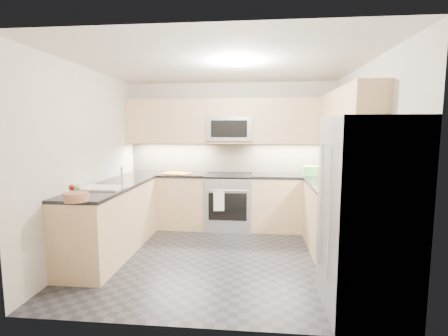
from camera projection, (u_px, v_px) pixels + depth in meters
floor at (221, 256)px, 4.34m from camera, size 3.60×3.20×0.00m
ceiling at (221, 64)px, 4.05m from camera, size 3.60×3.20×0.02m
wall_back at (231, 154)px, 5.78m from camera, size 3.60×0.02×2.50m
wall_front at (201, 184)px, 2.61m from camera, size 3.60×0.02×2.50m
wall_left at (89, 162)px, 4.37m from camera, size 0.02×3.20×2.50m
wall_right at (365, 165)px, 4.02m from camera, size 0.02×3.20×2.50m
base_cab_back_left at (167, 201)px, 5.68m from camera, size 1.42×0.60×0.90m
base_cab_back_right at (294, 203)px, 5.47m from camera, size 1.42×0.60×0.90m
base_cab_right at (335, 223)px, 4.29m from camera, size 0.60×1.70×0.90m
base_cab_peninsula at (113, 220)px, 4.43m from camera, size 0.60×2.00×0.90m
countertop_back_left at (167, 174)px, 5.62m from camera, size 1.42×0.63×0.04m
countertop_back_right at (294, 176)px, 5.42m from camera, size 1.42×0.63×0.04m
countertop_right at (336, 189)px, 4.24m from camera, size 0.63×1.70×0.04m
countertop_peninsula at (111, 187)px, 4.38m from camera, size 0.63×2.00×0.04m
upper_cab_back at (230, 122)px, 5.54m from camera, size 3.60×0.35×0.75m
upper_cab_right at (347, 119)px, 4.25m from camera, size 0.35×1.95×0.75m
backsplash_back at (231, 157)px, 5.78m from camera, size 3.60×0.01×0.51m
backsplash_right at (354, 165)px, 4.48m from camera, size 0.01×2.30×0.51m
gas_range at (229, 202)px, 5.55m from camera, size 0.76×0.65×0.91m
range_cooktop at (229, 175)px, 5.50m from camera, size 0.76×0.65×0.03m
oven_door_glass at (228, 207)px, 5.22m from camera, size 0.62×0.02×0.45m
oven_handle at (227, 191)px, 5.17m from camera, size 0.60×0.02×0.02m
microwave at (230, 129)px, 5.53m from camera, size 0.76×0.40×0.40m
microwave_door at (229, 129)px, 5.32m from camera, size 0.60×0.01×0.28m
refrigerator at (366, 216)px, 2.96m from camera, size 0.70×0.90×1.80m
fridge_handle_left at (329, 215)px, 2.81m from camera, size 0.02×0.02×1.20m
fridge_handle_right at (321, 205)px, 3.17m from camera, size 0.02×0.02×1.20m
sink_basin at (103, 193)px, 4.14m from camera, size 0.52×0.38×0.16m
faucet at (122, 178)px, 4.09m from camera, size 0.03×0.03×0.28m
utensil_bowl at (311, 171)px, 5.31m from camera, size 0.35×0.35×0.15m
cutting_board at (177, 173)px, 5.53m from camera, size 0.51×0.42×0.01m
fruit_basket at (76, 197)px, 3.39m from camera, size 0.25×0.25×0.09m
fruit_apple at (72, 187)px, 3.56m from camera, size 0.07×0.07×0.07m
fruit_pear at (77, 188)px, 3.55m from camera, size 0.07×0.07×0.07m
dish_towel_check at (219, 201)px, 5.19m from camera, size 0.17×0.05×0.32m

